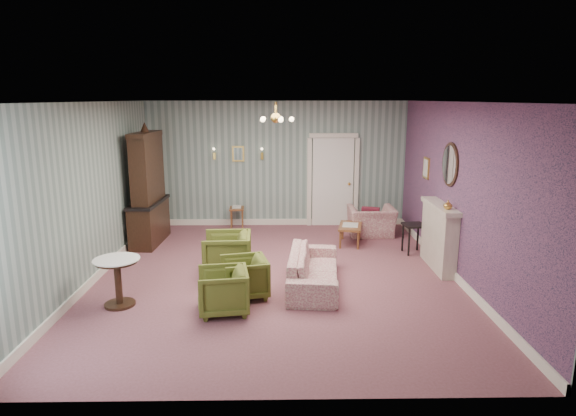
{
  "coord_description": "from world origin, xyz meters",
  "views": [
    {
      "loc": [
        0.06,
        -7.9,
        2.96
      ],
      "look_at": [
        0.2,
        0.4,
        1.1
      ],
      "focal_mm": 30.71,
      "sensor_mm": 36.0,
      "label": 1
    }
  ],
  "objects_px": {
    "sofa_chintz": "(314,263)",
    "dresser": "(147,185)",
    "olive_chair_a": "(223,289)",
    "coffee_table": "(350,234)",
    "pedestal_table": "(118,282)",
    "side_table_black": "(413,239)",
    "olive_chair_b": "(244,275)",
    "wingback_chair": "(371,217)",
    "olive_chair_c": "(227,252)",
    "fireplace": "(439,236)"
  },
  "relations": [
    {
      "from": "wingback_chair",
      "to": "olive_chair_b",
      "type": "bearing_deg",
      "value": 52.25
    },
    {
      "from": "sofa_chintz",
      "to": "pedestal_table",
      "type": "relative_size",
      "value": 2.7
    },
    {
      "from": "olive_chair_a",
      "to": "sofa_chintz",
      "type": "xyz_separation_m",
      "value": [
        1.34,
        0.99,
        0.03
      ]
    },
    {
      "from": "olive_chair_b",
      "to": "olive_chair_c",
      "type": "relative_size",
      "value": 0.84
    },
    {
      "from": "olive_chair_a",
      "to": "coffee_table",
      "type": "height_order",
      "value": "olive_chair_a"
    },
    {
      "from": "fireplace",
      "to": "side_table_black",
      "type": "relative_size",
      "value": 2.38
    },
    {
      "from": "olive_chair_c",
      "to": "fireplace",
      "type": "bearing_deg",
      "value": 91.9
    },
    {
      "from": "olive_chair_b",
      "to": "dresser",
      "type": "height_order",
      "value": "dresser"
    },
    {
      "from": "coffee_table",
      "to": "side_table_black",
      "type": "xyz_separation_m",
      "value": [
        1.14,
        -0.64,
        0.09
      ]
    },
    {
      "from": "coffee_table",
      "to": "side_table_black",
      "type": "bearing_deg",
      "value": -29.21
    },
    {
      "from": "olive_chair_a",
      "to": "olive_chair_b",
      "type": "xyz_separation_m",
      "value": [
        0.26,
        0.56,
        -0.01
      ]
    },
    {
      "from": "olive_chair_a",
      "to": "coffee_table",
      "type": "relative_size",
      "value": 0.87
    },
    {
      "from": "sofa_chintz",
      "to": "pedestal_table",
      "type": "distance_m",
      "value": 2.97
    },
    {
      "from": "olive_chair_b",
      "to": "fireplace",
      "type": "relative_size",
      "value": 0.48
    },
    {
      "from": "fireplace",
      "to": "pedestal_table",
      "type": "relative_size",
      "value": 1.94
    },
    {
      "from": "olive_chair_a",
      "to": "dresser",
      "type": "height_order",
      "value": "dresser"
    },
    {
      "from": "olive_chair_b",
      "to": "coffee_table",
      "type": "distance_m",
      "value": 3.38
    },
    {
      "from": "olive_chair_b",
      "to": "coffee_table",
      "type": "bearing_deg",
      "value": 130.34
    },
    {
      "from": "coffee_table",
      "to": "pedestal_table",
      "type": "height_order",
      "value": "pedestal_table"
    },
    {
      "from": "olive_chair_c",
      "to": "side_table_black",
      "type": "bearing_deg",
      "value": 105.27
    },
    {
      "from": "olive_chair_c",
      "to": "side_table_black",
      "type": "xyz_separation_m",
      "value": [
        3.49,
        1.11,
        -0.11
      ]
    },
    {
      "from": "side_table_black",
      "to": "olive_chair_b",
      "type": "bearing_deg",
      "value": -146.33
    },
    {
      "from": "olive_chair_b",
      "to": "side_table_black",
      "type": "distance_m",
      "value": 3.77
    },
    {
      "from": "olive_chair_a",
      "to": "side_table_black",
      "type": "xyz_separation_m",
      "value": [
        3.39,
        2.65,
        -0.06
      ]
    },
    {
      "from": "side_table_black",
      "to": "pedestal_table",
      "type": "distance_m",
      "value": 5.48
    },
    {
      "from": "olive_chair_b",
      "to": "dresser",
      "type": "bearing_deg",
      "value": -156.78
    },
    {
      "from": "side_table_black",
      "to": "pedestal_table",
      "type": "relative_size",
      "value": 0.82
    },
    {
      "from": "fireplace",
      "to": "side_table_black",
      "type": "height_order",
      "value": "fireplace"
    },
    {
      "from": "side_table_black",
      "to": "dresser",
      "type": "bearing_deg",
      "value": 171.21
    },
    {
      "from": "pedestal_table",
      "to": "wingback_chair",
      "type": "bearing_deg",
      "value": 40.25
    },
    {
      "from": "fireplace",
      "to": "olive_chair_a",
      "type": "bearing_deg",
      "value": -153.31
    },
    {
      "from": "coffee_table",
      "to": "sofa_chintz",
      "type": "bearing_deg",
      "value": -111.65
    },
    {
      "from": "coffee_table",
      "to": "pedestal_table",
      "type": "bearing_deg",
      "value": -141.37
    },
    {
      "from": "olive_chair_b",
      "to": "sofa_chintz",
      "type": "relative_size",
      "value": 0.35
    },
    {
      "from": "olive_chair_b",
      "to": "wingback_chair",
      "type": "relative_size",
      "value": 0.69
    },
    {
      "from": "olive_chair_a",
      "to": "pedestal_table",
      "type": "height_order",
      "value": "pedestal_table"
    },
    {
      "from": "olive_chair_c",
      "to": "fireplace",
      "type": "xyz_separation_m",
      "value": [
        3.7,
        0.28,
        0.18
      ]
    },
    {
      "from": "side_table_black",
      "to": "pedestal_table",
      "type": "height_order",
      "value": "pedestal_table"
    },
    {
      "from": "olive_chair_a",
      "to": "pedestal_table",
      "type": "xyz_separation_m",
      "value": [
        -1.54,
        0.25,
        0.01
      ]
    },
    {
      "from": "olive_chair_b",
      "to": "sofa_chintz",
      "type": "bearing_deg",
      "value": 98.14
    },
    {
      "from": "sofa_chintz",
      "to": "dresser",
      "type": "xyz_separation_m",
      "value": [
        -3.25,
        2.48,
        0.84
      ]
    },
    {
      "from": "olive_chair_b",
      "to": "olive_chair_c",
      "type": "xyz_separation_m",
      "value": [
        -0.36,
        0.97,
        0.06
      ]
    },
    {
      "from": "wingback_chair",
      "to": "sofa_chintz",
      "type": "bearing_deg",
      "value": 62.85
    },
    {
      "from": "fireplace",
      "to": "dresser",
      "type": "bearing_deg",
      "value": 163.29
    },
    {
      "from": "sofa_chintz",
      "to": "wingback_chair",
      "type": "relative_size",
      "value": 1.99
    },
    {
      "from": "dresser",
      "to": "coffee_table",
      "type": "height_order",
      "value": "dresser"
    },
    {
      "from": "wingback_chair",
      "to": "coffee_table",
      "type": "height_order",
      "value": "wingback_chair"
    },
    {
      "from": "olive_chair_b",
      "to": "pedestal_table",
      "type": "height_order",
      "value": "pedestal_table"
    },
    {
      "from": "dresser",
      "to": "sofa_chintz",
      "type": "bearing_deg",
      "value": -34.87
    },
    {
      "from": "pedestal_table",
      "to": "olive_chair_b",
      "type": "bearing_deg",
      "value": 9.63
    }
  ]
}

